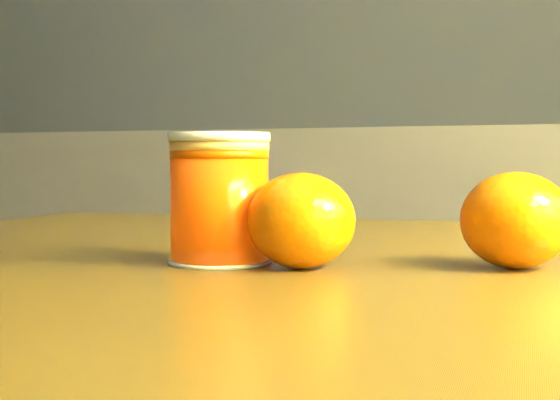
% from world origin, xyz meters
% --- Properties ---
extents(kitchen_counter, '(3.15, 0.60, 0.90)m').
position_xyz_m(kitchen_counter, '(0.00, 1.45, 0.45)').
color(kitchen_counter, '#57565C').
rests_on(kitchen_counter, ground).
extents(juice_glass, '(0.07, 0.07, 0.09)m').
position_xyz_m(juice_glass, '(0.82, 0.22, 0.81)').
color(juice_glass, '#F34704').
rests_on(juice_glass, table).
extents(orange_front, '(0.07, 0.07, 0.06)m').
position_xyz_m(orange_front, '(0.88, 0.21, 0.80)').
color(orange_front, orange).
rests_on(orange_front, table).
extents(orange_back, '(0.09, 0.09, 0.06)m').
position_xyz_m(orange_back, '(1.01, 0.26, 0.80)').
color(orange_back, orange).
rests_on(orange_back, table).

